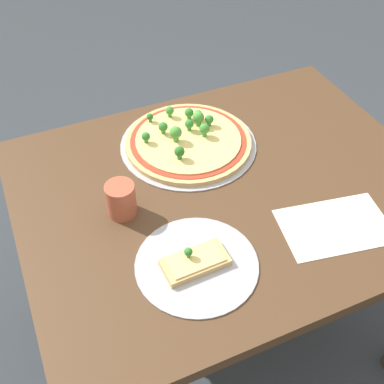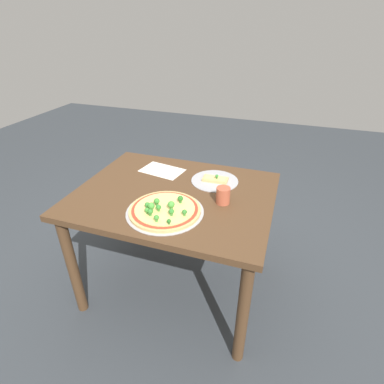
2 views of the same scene
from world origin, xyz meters
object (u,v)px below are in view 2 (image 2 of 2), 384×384
(dining_table, at_px, (175,207))
(drinking_cup, at_px, (223,195))
(pizza_tray_whole, at_px, (165,210))
(pizza_tray_slice, at_px, (215,180))

(dining_table, bearing_deg, drinking_cup, 175.86)
(pizza_tray_whole, relative_size, pizza_tray_slice, 1.40)
(drinking_cup, bearing_deg, pizza_tray_slice, -65.49)
(pizza_tray_whole, xyz_separation_m, drinking_cup, (-0.26, -0.18, 0.03))
(pizza_tray_whole, height_order, drinking_cup, drinking_cup)
(pizza_tray_whole, distance_m, drinking_cup, 0.32)
(drinking_cup, bearing_deg, dining_table, -4.14)
(dining_table, distance_m, pizza_tray_slice, 0.30)
(pizza_tray_whole, height_order, pizza_tray_slice, pizza_tray_whole)
(pizza_tray_slice, height_order, drinking_cup, drinking_cup)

